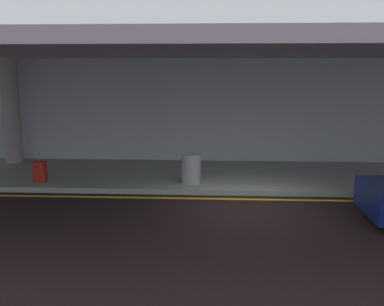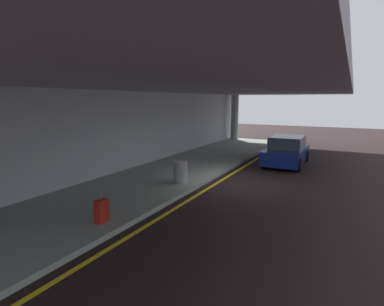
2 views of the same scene
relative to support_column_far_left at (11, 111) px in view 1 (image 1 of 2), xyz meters
The scene contains 8 objects.
ground_plane 9.38m from the support_column_far_left, 29.27° to the right, with size 60.00×60.00×0.00m, color black.
sidewalk 8.34m from the support_column_far_left, ahead, with size 26.00×4.20×0.15m, color gray.
lane_stripe_yellow 9.09m from the support_column_far_left, 25.61° to the right, with size 26.00×0.14×0.01m, color yellow.
support_column_far_left is the anchor object (origin of this frame).
ceiling_overhang 8.45m from the support_column_far_left, 13.25° to the right, with size 28.00×13.20×0.30m, color #9B8F9F.
terminal_back_wall 8.05m from the support_column_far_left, ahead, with size 26.00×0.30×3.80m, color #AAB0B8.
suitcase_upright_primary 3.80m from the support_column_far_left, 54.28° to the right, with size 0.36×0.22×0.90m.
trash_bin_steel 7.15m from the support_column_far_left, 22.68° to the right, with size 0.56×0.56×0.85m, color gray.
Camera 1 is at (-0.78, -11.28, 3.40)m, focal length 43.15 mm.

